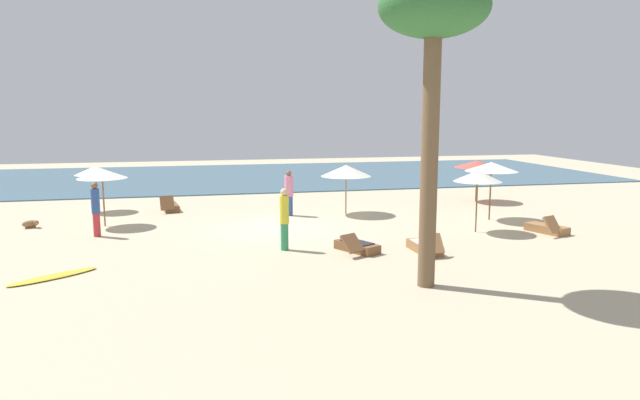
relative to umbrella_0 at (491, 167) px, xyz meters
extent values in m
plane|color=#BCAD8E|center=(-8.59, 0.09, -2.13)|extent=(60.00, 60.00, 0.00)
cube|color=#3D6075|center=(-8.59, 17.09, -2.10)|extent=(48.00, 16.00, 0.06)
cylinder|color=brown|center=(0.00, 0.00, -0.99)|extent=(0.06, 0.06, 2.26)
cone|color=white|center=(0.00, 0.00, 0.01)|extent=(2.05, 2.05, 0.36)
cylinder|color=brown|center=(1.69, 4.37, -1.17)|extent=(0.05, 0.05, 1.91)
cone|color=#D84C3F|center=(1.69, 4.37, -0.32)|extent=(2.14, 2.14, 0.32)
cylinder|color=brown|center=(-1.64, -2.01, -1.04)|extent=(0.05, 0.05, 2.18)
cone|color=silver|center=(-1.64, -2.01, -0.10)|extent=(1.70, 1.70, 0.40)
cylinder|color=olive|center=(-15.60, 5.42, -1.17)|extent=(0.05, 0.05, 1.92)
cone|color=silver|center=(-15.60, 5.42, -0.34)|extent=(1.72, 1.72, 0.37)
cylinder|color=brown|center=(-14.84, 2.02, -1.06)|extent=(0.06, 0.06, 2.13)
cone|color=white|center=(-14.84, 2.02, -0.13)|extent=(1.83, 1.83, 0.36)
cylinder|color=olive|center=(-5.27, 2.49, -1.11)|extent=(0.06, 0.06, 2.03)
cone|color=silver|center=(-5.27, 2.49, -0.28)|extent=(2.11, 2.11, 0.47)
cube|color=olive|center=(0.78, -2.69, -1.99)|extent=(1.11, 1.62, 0.28)
cube|color=olive|center=(0.53, -3.34, -1.69)|extent=(0.69, 0.60, 0.57)
cube|color=olive|center=(-4.60, -4.37, -1.99)|extent=(0.65, 1.52, 0.28)
cube|color=olive|center=(-4.62, -5.07, -1.70)|extent=(0.58, 0.48, 0.55)
cube|color=white|center=(-4.60, -4.37, -1.83)|extent=(0.54, 1.07, 0.03)
cube|color=brown|center=(-6.61, -3.84, -1.99)|extent=(1.24, 1.60, 0.28)
cube|color=brown|center=(-6.95, -4.46, -1.71)|extent=(0.74, 0.72, 0.51)
cube|color=#26262D|center=(-6.61, -3.84, -1.83)|extent=(0.95, 1.17, 0.03)
cube|color=brown|center=(-12.53, 5.02, -1.99)|extent=(0.83, 1.58, 0.28)
cube|color=brown|center=(-12.64, 4.33, -1.69)|extent=(0.62, 0.47, 0.59)
cylinder|color=#BF3338|center=(-14.84, 0.16, -1.72)|extent=(0.32, 0.32, 0.82)
cylinder|color=#2D4C8C|center=(-14.84, 0.16, -0.88)|extent=(0.38, 0.38, 0.85)
sphere|color=brown|center=(-14.84, 0.16, -0.35)|extent=(0.23, 0.23, 0.23)
cylinder|color=#338C59|center=(-8.79, -3.18, -1.70)|extent=(0.35, 0.35, 0.84)
cylinder|color=yellow|center=(-8.79, -3.18, -0.84)|extent=(0.41, 0.41, 0.88)
sphere|color=beige|center=(-8.79, -3.18, -0.29)|extent=(0.24, 0.24, 0.24)
cylinder|color=#2D4C8C|center=(-7.67, 2.67, -1.72)|extent=(0.44, 0.44, 0.81)
cylinder|color=#D17299|center=(-7.67, 2.67, -0.89)|extent=(0.51, 0.51, 0.85)
sphere|color=brown|center=(-7.67, 2.67, -0.36)|extent=(0.23, 0.23, 0.23)
cylinder|color=brown|center=(-5.92, -7.62, 1.01)|extent=(0.42, 0.42, 6.26)
ellipsoid|color=#2D6633|center=(-5.92, -7.62, 4.59)|extent=(2.61, 2.61, 1.44)
cube|color=olive|center=(-17.50, 2.23, -2.11)|extent=(0.40, 0.32, 0.04)
ellipsoid|color=olive|center=(-17.50, 2.23, -1.96)|extent=(0.64, 0.49, 0.26)
sphere|color=olive|center=(-17.26, 2.11, -1.91)|extent=(0.18, 0.18, 0.18)
ellipsoid|color=gold|center=(-15.19, -4.86, -2.09)|extent=(2.20, 1.78, 0.07)
camera|label=1|loc=(-11.52, -20.58, 2.23)|focal=32.27mm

